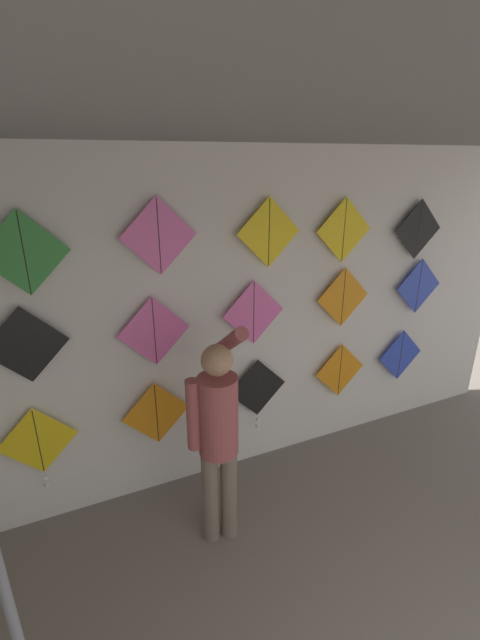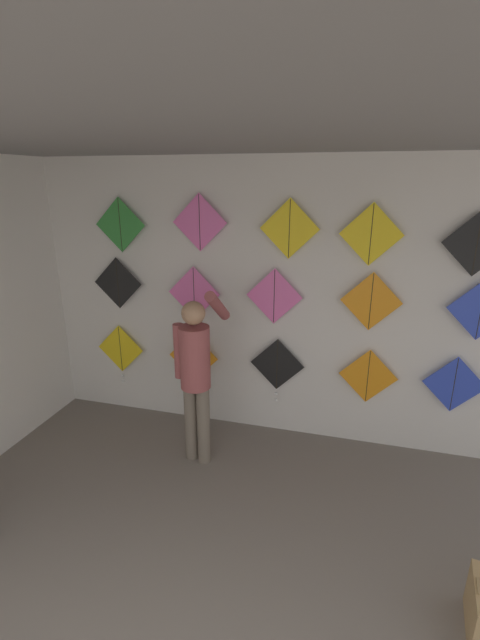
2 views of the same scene
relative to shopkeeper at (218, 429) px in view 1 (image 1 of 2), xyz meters
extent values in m
cube|color=silver|center=(0.63, 0.73, 0.45)|extent=(5.85, 0.06, 2.80)
cylinder|color=#726656|center=(-0.07, 0.00, -0.56)|extent=(0.12, 0.12, 0.77)
cylinder|color=#726656|center=(0.07, -0.02, -0.56)|extent=(0.12, 0.12, 0.77)
cylinder|color=#9E4C4C|center=(0.00, -0.01, 0.11)|extent=(0.27, 0.27, 0.58)
sphere|color=tan|center=(0.00, -0.01, 0.53)|extent=(0.21, 0.21, 0.21)
cylinder|color=#9E4C4C|center=(-0.16, 0.02, 0.14)|extent=(0.10, 0.10, 0.52)
cylinder|color=#9E4C4C|center=(0.16, 0.17, 0.55)|extent=(0.10, 0.48, 0.38)
cube|color=yellow|center=(-1.15, 0.64, -0.19)|extent=(0.55, 0.01, 0.55)
cylinder|color=black|center=(-1.15, 0.64, -0.19)|extent=(0.01, 0.01, 0.53)
sphere|color=white|center=(-1.15, 0.63, -0.51)|extent=(0.04, 0.04, 0.04)
sphere|color=white|center=(-1.15, 0.63, -0.58)|extent=(0.04, 0.04, 0.04)
cube|color=orange|center=(-0.28, 0.64, -0.19)|extent=(0.55, 0.01, 0.55)
cylinder|color=black|center=(-0.28, 0.64, -0.19)|extent=(0.01, 0.01, 0.53)
cube|color=black|center=(0.63, 0.64, -0.17)|extent=(0.55, 0.01, 0.55)
cylinder|color=black|center=(0.63, 0.64, -0.17)|extent=(0.01, 0.01, 0.53)
sphere|color=white|center=(0.63, 0.63, -0.49)|extent=(0.04, 0.04, 0.04)
sphere|color=white|center=(0.63, 0.63, -0.56)|extent=(0.04, 0.04, 0.04)
cube|color=orange|center=(1.52, 0.64, -0.19)|extent=(0.55, 0.01, 0.55)
cylinder|color=black|center=(1.52, 0.64, -0.19)|extent=(0.01, 0.01, 0.53)
cube|color=blue|center=(2.29, 0.64, -0.17)|extent=(0.55, 0.01, 0.55)
cylinder|color=black|center=(2.29, 0.64, -0.17)|extent=(0.01, 0.01, 0.53)
cube|color=black|center=(-1.11, 0.64, 0.57)|extent=(0.55, 0.01, 0.55)
cylinder|color=black|center=(-1.11, 0.64, 0.57)|extent=(0.01, 0.01, 0.53)
cube|color=pink|center=(-0.25, 0.64, 0.52)|extent=(0.55, 0.01, 0.55)
cylinder|color=black|center=(-0.25, 0.64, 0.52)|extent=(0.01, 0.01, 0.53)
cube|color=pink|center=(0.58, 0.64, 0.55)|extent=(0.55, 0.01, 0.55)
cylinder|color=black|center=(0.58, 0.64, 0.55)|extent=(0.01, 0.01, 0.53)
cube|color=orange|center=(1.48, 0.64, 0.56)|extent=(0.55, 0.01, 0.55)
cylinder|color=black|center=(1.48, 0.64, 0.56)|extent=(0.01, 0.01, 0.53)
cube|color=blue|center=(2.39, 0.64, 0.56)|extent=(0.55, 0.01, 0.55)
cylinder|color=black|center=(2.39, 0.64, 0.56)|extent=(0.01, 0.01, 0.53)
cube|color=#338C38|center=(-1.02, 0.64, 1.19)|extent=(0.55, 0.01, 0.55)
cylinder|color=black|center=(-1.02, 0.64, 1.19)|extent=(0.01, 0.01, 0.53)
cube|color=pink|center=(-0.16, 0.64, 1.23)|extent=(0.55, 0.01, 0.55)
cylinder|color=black|center=(-0.16, 0.64, 1.23)|extent=(0.01, 0.01, 0.53)
cube|color=yellow|center=(0.71, 0.64, 1.20)|extent=(0.55, 0.01, 0.55)
cylinder|color=black|center=(0.71, 0.64, 1.20)|extent=(0.01, 0.01, 0.53)
cube|color=yellow|center=(1.43, 0.64, 1.17)|extent=(0.55, 0.01, 0.55)
cylinder|color=black|center=(1.43, 0.64, 1.17)|extent=(0.01, 0.01, 0.53)
cube|color=black|center=(2.27, 0.64, 1.12)|extent=(0.55, 0.01, 0.55)
cylinder|color=black|center=(2.27, 0.64, 1.12)|extent=(0.01, 0.01, 0.53)
camera|label=1|loc=(-0.88, -2.32, 1.75)|focal=24.00mm
camera|label=2|loc=(1.32, -3.30, 1.63)|focal=24.00mm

